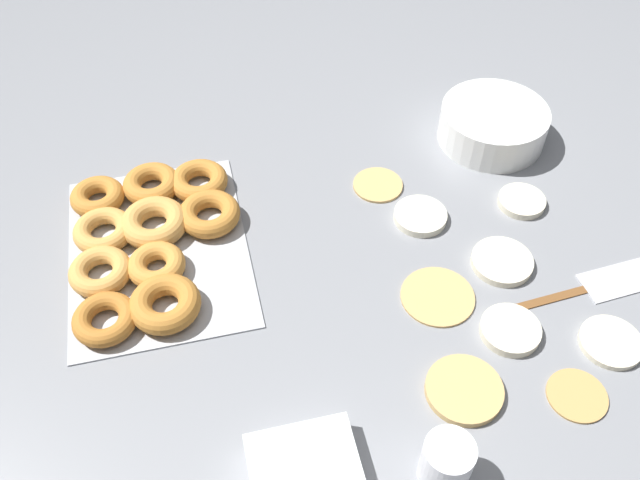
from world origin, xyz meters
The scene contains 15 objects.
ground_plane centered at (0.00, 0.00, 0.00)m, with size 3.00×3.00×0.00m, color gray.
pancake_0 centered at (-0.11, 0.24, 0.01)m, with size 0.08×0.08×0.01m, color beige.
pancake_1 centered at (0.05, 0.03, 0.00)m, with size 0.12×0.12×0.01m, color tan.
pancake_2 centered at (0.19, 0.24, 0.01)m, with size 0.09×0.09×0.01m, color beige.
pancake_3 centered at (0.01, 0.15, 0.01)m, with size 0.10×0.10×0.01m, color beige.
pancake_4 centered at (-0.21, 0.01, 0.00)m, with size 0.09×0.09×0.01m, color tan.
pancake_5 centered at (0.26, 0.16, 0.00)m, with size 0.08×0.08×0.01m, color tan.
pancake_6 centered at (0.14, 0.11, 0.01)m, with size 0.09×0.09×0.01m, color beige.
pancake_7 centered at (-0.12, 0.06, 0.01)m, with size 0.09×0.09×0.01m, color silver.
pancake_8 centered at (0.21, 0.01, 0.01)m, with size 0.11×0.11×0.01m, color tan.
donut_tray centered at (-0.16, -0.40, 0.02)m, with size 0.38×0.29×0.04m.
batter_bowl centered at (-0.29, 0.26, 0.03)m, with size 0.20×0.20×0.07m.
container_stack centered at (0.28, -0.24, 0.02)m, with size 0.12×0.14×0.04m.
paper_cup centered at (0.32, -0.06, 0.04)m, with size 0.06×0.06×0.08m.
spatula centered at (0.09, 0.29, 0.00)m, with size 0.07×0.30×0.01m.
Camera 1 is at (0.62, -0.30, 0.85)m, focal length 38.00 mm.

